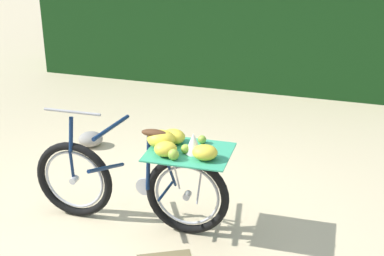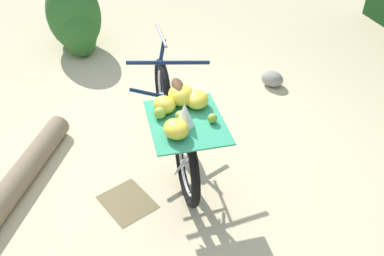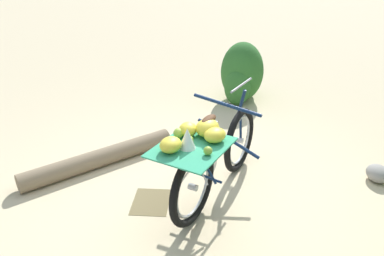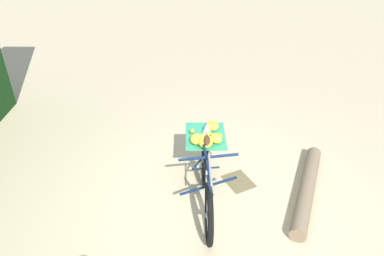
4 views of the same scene
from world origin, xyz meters
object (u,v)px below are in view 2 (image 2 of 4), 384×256
object	(u,v)px
bicycle	(176,120)
path_stone	(272,79)
fallen_log	(12,187)
shrub_cluster	(74,18)

from	to	relation	value
bicycle	path_stone	size ratio (longest dim) A/B	6.14
fallen_log	shrub_cluster	distance (m)	2.96
fallen_log	shrub_cluster	size ratio (longest dim) A/B	1.75
shrub_cluster	path_stone	bearing A→B (deg)	28.52
fallen_log	path_stone	xyz separation A→B (m)	(0.11, 3.09, -0.02)
shrub_cluster	path_stone	world-z (taller)	shrub_cluster
bicycle	shrub_cluster	bearing A→B (deg)	17.13
bicycle	fallen_log	xyz separation A→B (m)	(-0.54, -1.30, -0.40)
bicycle	shrub_cluster	world-z (taller)	bicycle
path_stone	fallen_log	bearing A→B (deg)	-91.98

